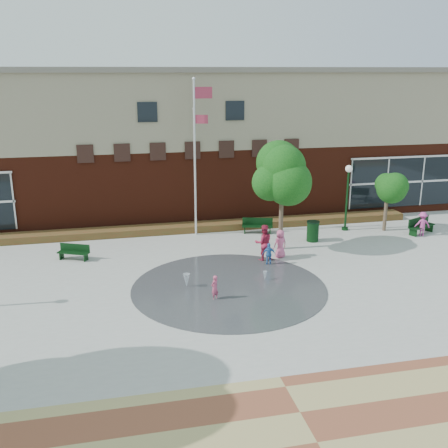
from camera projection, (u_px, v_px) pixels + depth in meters
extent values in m
plane|color=#666056|center=(247.00, 319.00, 19.77)|extent=(120.00, 120.00, 0.00)
cube|color=#A8A8A0|center=(224.00, 279.00, 23.51)|extent=(46.00, 18.00, 0.01)
cube|color=brown|center=(317.00, 443.00, 13.21)|extent=(46.00, 6.00, 0.01)
cylinder|color=#383A3D|center=(229.00, 288.00, 22.58)|extent=(8.40, 8.40, 0.01)
cube|color=#511C0F|center=(181.00, 174.00, 35.52)|extent=(44.00, 10.00, 4.50)
cube|color=gray|center=(180.00, 106.00, 34.25)|extent=(44.00, 10.00, 4.50)
cube|color=slate|center=(179.00, 70.00, 33.60)|extent=(44.40, 10.40, 0.30)
cube|color=black|center=(422.00, 181.00, 33.94)|extent=(10.00, 0.12, 3.19)
cube|color=black|center=(147.00, 112.00, 29.02)|extent=(1.10, 0.10, 1.10)
cube|color=black|center=(235.00, 111.00, 30.05)|extent=(1.10, 0.10, 1.10)
cube|color=maroon|center=(196.00, 231.00, 30.63)|extent=(26.00, 1.20, 0.40)
cylinder|color=silver|center=(195.00, 174.00, 29.05)|extent=(0.09, 0.09, 7.00)
sphere|color=silver|center=(194.00, 109.00, 28.05)|extent=(0.14, 0.14, 0.14)
cube|color=#A52F49|center=(201.00, 119.00, 28.18)|extent=(0.74, 0.24, 0.47)
cylinder|color=silver|center=(195.00, 161.00, 28.64)|extent=(0.11, 0.11, 8.54)
sphere|color=silver|center=(194.00, 79.00, 27.42)|extent=(0.18, 0.18, 0.18)
cube|color=#A52F49|center=(203.00, 93.00, 27.72)|extent=(0.99, 0.03, 0.60)
cylinder|color=black|center=(347.00, 202.00, 30.23)|extent=(0.12, 0.12, 3.47)
cylinder|color=black|center=(345.00, 229.00, 30.70)|extent=(0.37, 0.37, 0.16)
sphere|color=white|center=(349.00, 169.00, 29.69)|extent=(0.41, 0.41, 0.41)
cube|color=black|center=(73.00, 253.00, 25.79)|extent=(1.61, 1.04, 0.05)
cube|color=black|center=(75.00, 248.00, 25.91)|extent=(1.45, 0.68, 0.39)
cube|color=black|center=(257.00, 226.00, 30.01)|extent=(1.81, 0.95, 0.06)
cube|color=black|center=(257.00, 221.00, 30.15)|extent=(1.69, 0.53, 0.44)
cube|color=black|center=(422.00, 226.00, 29.89)|extent=(1.93, 1.24, 0.06)
cube|color=black|center=(419.00, 221.00, 30.00)|extent=(1.74, 0.81, 0.47)
cylinder|color=black|center=(313.00, 232.00, 28.59)|extent=(0.65, 0.65, 1.09)
cylinder|color=black|center=(313.00, 222.00, 28.43)|extent=(0.70, 0.70, 0.07)
cylinder|color=#4A392B|center=(281.00, 219.00, 27.04)|extent=(0.22, 0.22, 3.28)
cylinder|color=#4A392B|center=(386.00, 211.00, 30.31)|extent=(0.21, 0.21, 2.39)
cone|color=white|center=(187.00, 288.00, 22.64)|extent=(0.31, 0.31, 0.60)
cone|color=white|center=(265.00, 281.00, 23.38)|extent=(0.18, 0.18, 0.41)
imported|color=#CE4D73|center=(215.00, 288.00, 21.31)|extent=(0.46, 0.44, 1.05)
imported|color=#B52444|center=(264.00, 243.00, 25.64)|extent=(0.91, 0.72, 1.83)
imported|color=#D35885|center=(280.00, 244.00, 26.06)|extent=(0.80, 0.62, 1.45)
imported|color=#3577C3|center=(269.00, 254.00, 25.11)|extent=(0.68, 0.37, 1.10)
imported|color=#CC439A|center=(422.00, 224.00, 29.52)|extent=(0.98, 0.68, 1.38)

